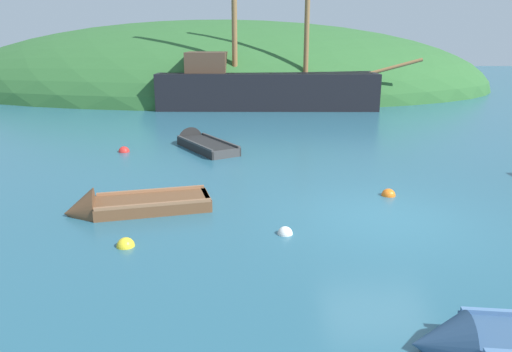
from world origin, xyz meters
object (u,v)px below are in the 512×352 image
rowboat_near_dock (200,144)px  buoy_orange (388,195)px  buoy_white (285,234)px  sailing_ship (264,93)px  buoy_red (124,152)px  rowboat_outer_left (126,208)px  buoy_yellow (126,246)px

rowboat_near_dock → buoy_orange: bearing=-168.0°
rowboat_near_dock → buoy_white: 8.61m
sailing_ship → rowboat_near_dock: bearing=-103.4°
sailing_ship → buoy_red: (-4.88, -11.35, -0.79)m
rowboat_outer_left → buoy_yellow: rowboat_outer_left is taller
sailing_ship → buoy_orange: bearing=-79.4°
rowboat_near_dock → rowboat_outer_left: rowboat_outer_left is taller
sailing_ship → buoy_orange: 16.38m
buoy_orange → rowboat_outer_left: bearing=-168.5°
rowboat_near_dock → buoy_white: (2.83, -8.13, -0.08)m
sailing_ship → rowboat_near_dock: 10.73m
rowboat_outer_left → buoy_orange: bearing=175.7°
rowboat_outer_left → buoy_orange: size_ratio=9.72×
buoy_red → buoy_white: bearing=-53.4°
sailing_ship → rowboat_outer_left: (-3.12, -17.32, -0.71)m
buoy_orange → buoy_white: bearing=-136.9°
buoy_yellow → buoy_orange: size_ratio=0.98×
rowboat_near_dock → buoy_red: 2.70m
buoy_yellow → buoy_orange: buoy_orange is taller
sailing_ship → buoy_white: 18.60m
rowboat_outer_left → buoy_yellow: (0.53, -1.92, -0.08)m
rowboat_near_dock → sailing_ship: bearing=-45.4°
buoy_yellow → buoy_red: bearing=106.2°
buoy_white → buoy_orange: bearing=43.1°
buoy_white → buoy_orange: 3.72m
buoy_white → sailing_ship: bearing=91.5°
sailing_ship → buoy_orange: size_ratio=41.75×
rowboat_near_dock → buoy_yellow: rowboat_near_dock is taller
sailing_ship → buoy_yellow: size_ratio=42.53×
buoy_red → buoy_yellow: 8.23m
rowboat_outer_left → buoy_orange: rowboat_outer_left is taller
rowboat_near_dock → buoy_yellow: (-0.26, -8.80, -0.08)m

